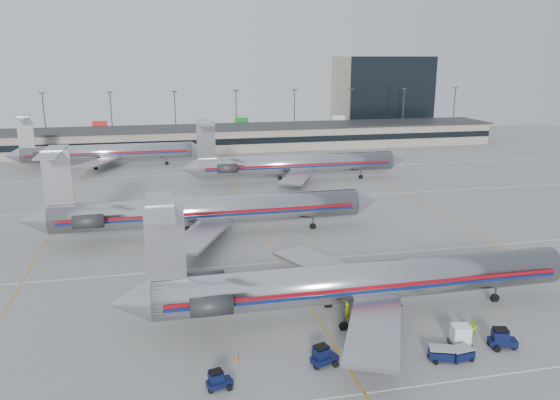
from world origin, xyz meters
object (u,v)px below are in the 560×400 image
object	(u,v)px
uld_container	(460,335)
belt_loader	(376,322)
tug_center	(323,356)
jet_second_row	(203,210)
jet_foreground	(357,282)

from	to	relation	value
uld_container	belt_loader	xyz separation A→B (m)	(-5.88, 4.69, -0.35)
tug_center	uld_container	size ratio (longest dim) A/B	1.19
jet_second_row	uld_container	world-z (taller)	jet_second_row
jet_second_row	uld_container	distance (m)	40.39
uld_container	jet_foreground	bearing A→B (deg)	143.90
jet_foreground	tug_center	distance (m)	10.08
jet_foreground	uld_container	distance (m)	10.45
jet_second_row	tug_center	distance (m)	36.56
jet_foreground	jet_second_row	distance (m)	30.63
jet_second_row	belt_loader	xyz separation A→B (m)	(13.43, -30.68, -3.19)
jet_second_row	uld_container	bearing A→B (deg)	-61.37
jet_foreground	belt_loader	xyz separation A→B (m)	(1.06, -2.66, -3.01)
belt_loader	uld_container	bearing A→B (deg)	-35.38
jet_foreground	tug_center	bearing A→B (deg)	-126.22
jet_foreground	tug_center	xyz separation A→B (m)	(-5.72, -7.81, -2.80)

